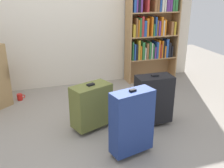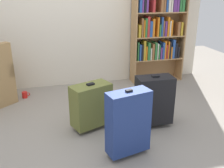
{
  "view_description": "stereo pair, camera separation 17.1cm",
  "coord_description": "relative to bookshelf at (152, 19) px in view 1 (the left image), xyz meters",
  "views": [
    {
      "loc": [
        -0.68,
        -2.58,
        1.63
      ],
      "look_at": [
        0.18,
        0.12,
        0.55
      ],
      "focal_mm": 41.4,
      "sensor_mm": 36.0,
      "label": 1
    },
    {
      "loc": [
        -0.52,
        -2.63,
        1.63
      ],
      "look_at": [
        0.18,
        0.12,
        0.55
      ],
      "focal_mm": 41.4,
      "sensor_mm": 36.0,
      "label": 2
    }
  ],
  "objects": [
    {
      "name": "suitcase_olive",
      "position": [
        -1.43,
        -1.4,
        -0.79
      ],
      "size": [
        0.52,
        0.4,
        0.58
      ],
      "color": "brown",
      "rests_on": "ground"
    },
    {
      "name": "bookshelf",
      "position": [
        0.0,
        0.0,
        0.0
      ],
      "size": [
        0.92,
        0.29,
        2.01
      ],
      "color": "#A87F51",
      "rests_on": "ground"
    },
    {
      "name": "suitcase_black",
      "position": [
        -0.68,
        -1.54,
        -0.75
      ],
      "size": [
        0.44,
        0.25,
        0.65
      ],
      "color": "black",
      "rests_on": "ground"
    },
    {
      "name": "ground_plane",
      "position": [
        -1.36,
        -1.53,
        -1.09
      ],
      "size": [
        7.82,
        7.82,
        0.0
      ],
      "primitive_type": "plane",
      "color": "gray"
    },
    {
      "name": "back_wall",
      "position": [
        -1.36,
        0.21,
        0.21
      ],
      "size": [
        4.47,
        0.1,
        2.6
      ],
      "primitive_type": "cube",
      "color": "beige",
      "rests_on": "ground"
    },
    {
      "name": "suitcase_navy_blue",
      "position": [
        -1.17,
        -2.04,
        -0.72
      ],
      "size": [
        0.46,
        0.28,
        0.72
      ],
      "color": "navy",
      "rests_on": "ground"
    },
    {
      "name": "mug",
      "position": [
        -2.28,
        -0.26,
        -1.04
      ],
      "size": [
        0.12,
        0.08,
        0.1
      ],
      "color": "red",
      "rests_on": "ground"
    }
  ]
}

